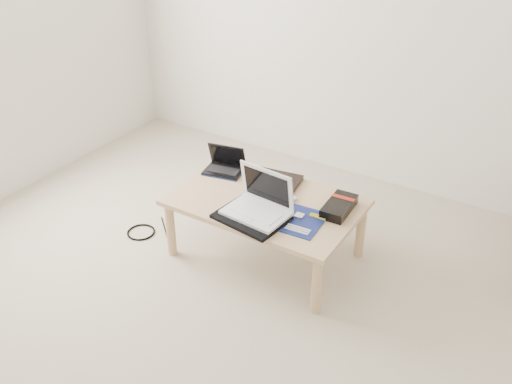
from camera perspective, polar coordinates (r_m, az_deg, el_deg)
The scene contains 14 objects.
ground at distance 3.14m, azimuth -5.61°, elevation -13.26°, with size 4.00×4.00×0.00m, color beige.
room_shell at distance 2.31m, azimuth -7.82°, elevation 18.01°, with size 4.20×4.20×2.70m.
coffee_table at distance 3.41m, azimuth 0.98°, elevation -1.49°, with size 1.10×0.70×0.40m.
book at distance 3.54m, azimuth 1.87°, elevation 1.03°, with size 0.33×0.29×0.03m.
netbook at distance 3.68m, azimuth -3.12°, elevation 2.63°, with size 0.28×0.22×0.17m.
tablet at distance 3.39m, azimuth 1.31°, elevation -0.59°, with size 0.25×0.21×0.01m.
remote at distance 3.32m, azimuth 2.67°, elevation -1.30°, with size 0.09×0.23×0.02m.
neoprene_sleeve at distance 3.21m, azimuth -0.47°, elevation -2.56°, with size 0.39×0.28×0.02m, color black.
white_laptop at distance 3.21m, azimuth 0.36°, elevation -1.18°, with size 0.37×0.28×0.25m.
motherboard at distance 3.20m, azimuth 4.56°, elevation -2.93°, with size 0.25×0.31×0.01m.
gpu_box at distance 3.30m, azimuth 8.30°, elevation -1.45°, with size 0.15×0.28×0.06m.
cable_coil at distance 3.38m, azimuth -0.03°, elevation -0.68°, with size 0.11×0.11×0.01m, color black.
floor_cable_coil at distance 3.86m, azimuth -11.43°, elevation -3.96°, with size 0.19×0.19×0.01m, color black.
floor_cable_trail at distance 3.84m, azimuth -9.00°, elevation -4.02°, with size 0.01×0.01×0.38m, color black.
Camera 1 is at (1.43, -1.74, 2.19)m, focal length 40.00 mm.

